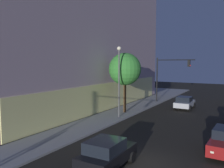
{
  "coord_description": "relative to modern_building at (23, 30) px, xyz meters",
  "views": [
    {
      "loc": [
        -12.39,
        -5.27,
        5.99
      ],
      "look_at": [
        5.96,
        5.47,
        4.07
      ],
      "focal_mm": 37.9,
      "sensor_mm": 36.0,
      "label": 1
    }
  ],
  "objects": [
    {
      "name": "traffic_light_far_corner",
      "position": [
        8.8,
        -20.21,
        -6.35
      ],
      "size": [
        0.47,
        5.57,
        6.58
      ],
      "color": "black",
      "rests_on": "sidewalk_corner"
    },
    {
      "name": "street_lamp_sidewalk",
      "position": [
        -2.93,
        -18.44,
        -6.07
      ],
      "size": [
        0.44,
        0.44,
        7.56
      ],
      "color": "#505050",
      "rests_on": "sidewalk_corner"
    },
    {
      "name": "ground_plane",
      "position": [
        -12.67,
        -25.25,
        -10.99
      ],
      "size": [
        120.0,
        120.0,
        0.0
      ],
      "primitive_type": "plane",
      "color": "black"
    },
    {
      "name": "car_black",
      "position": [
        -13.92,
        -23.65,
        -10.15
      ],
      "size": [
        4.06,
        2.25,
        1.66
      ],
      "color": "black",
      "rests_on": "ground"
    },
    {
      "name": "car_silver",
      "position": [
        5.91,
        -23.33,
        -10.16
      ],
      "size": [
        4.04,
        2.17,
        1.62
      ],
      "color": "#B7BABF",
      "rests_on": "ground"
    },
    {
      "name": "modern_building",
      "position": [
        0.0,
        0.0,
        0.0
      ],
      "size": [
        33.52,
        31.25,
        22.12
      ],
      "color": "#4C4C51",
      "rests_on": "ground"
    },
    {
      "name": "sidewalk_tree",
      "position": [
        -0.53,
        -17.92,
        -5.77
      ],
      "size": [
        3.78,
        3.78,
        6.99
      ],
      "color": "#55381E",
      "rests_on": "sidewalk_corner"
    }
  ]
}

